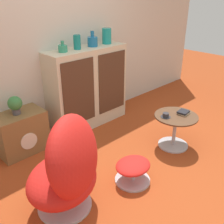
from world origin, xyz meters
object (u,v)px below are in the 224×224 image
object	(u,v)px
egg_chair	(68,169)
coffee_table	(175,127)
sideboard	(88,88)
vase_leftmost	(62,48)
potted_plant	(15,104)
teacup	(166,115)
vase_rightmost	(107,36)
ottoman	(133,168)
vase_inner_right	(93,41)
book_stack	(183,112)
vase_inner_left	(77,42)
tv_console	(21,132)

from	to	relation	value
egg_chair	coffee_table	size ratio (longest dim) A/B	1.82
sideboard	vase_leftmost	distance (m)	0.72
potted_plant	coffee_table	bearing A→B (deg)	-40.84
teacup	vase_leftmost	bearing A→B (deg)	117.41
vase_leftmost	teacup	size ratio (longest dim) A/B	1.12
vase_rightmost	sideboard	bearing A→B (deg)	-179.42
ottoman	vase_rightmost	world-z (taller)	vase_rightmost
vase_leftmost	vase_rightmost	bearing A→B (deg)	0.00
ottoman	coffee_table	size ratio (longest dim) A/B	0.73
potted_plant	egg_chair	bearing A→B (deg)	-96.06
coffee_table	potted_plant	size ratio (longest dim) A/B	2.42
coffee_table	vase_rightmost	size ratio (longest dim) A/B	2.48
sideboard	egg_chair	world-z (taller)	sideboard
ottoman	potted_plant	size ratio (longest dim) A/B	1.77
vase_leftmost	ottoman	bearing A→B (deg)	-96.19
sideboard	ottoman	xyz separation A→B (m)	(-0.52, -1.34, -0.41)
vase_inner_right	sideboard	bearing A→B (deg)	-178.15
vase_leftmost	vase_rightmost	xyz separation A→B (m)	(0.76, 0.00, 0.06)
vase_inner_right	egg_chair	bearing A→B (deg)	-138.04
vase_rightmost	book_stack	world-z (taller)	vase_rightmost
sideboard	potted_plant	world-z (taller)	sideboard
egg_chair	potted_plant	world-z (taller)	egg_chair
vase_leftmost	vase_inner_left	bearing A→B (deg)	0.00
tv_console	teacup	xyz separation A→B (m)	(1.31, -1.19, 0.20)
egg_chair	vase_rightmost	size ratio (longest dim) A/B	4.51
tv_console	vase_inner_left	world-z (taller)	vase_inner_left
sideboard	coffee_table	bearing A→B (deg)	-73.29
sideboard	egg_chair	bearing A→B (deg)	-135.43
vase_inner_right	potted_plant	bearing A→B (deg)	179.81
ottoman	vase_rightmost	size ratio (longest dim) A/B	1.81
vase_inner_left	egg_chair	bearing A→B (deg)	-131.79
coffee_table	potted_plant	bearing A→B (deg)	139.16
teacup	egg_chair	bearing A→B (deg)	-179.76
tv_console	potted_plant	bearing A→B (deg)	176.58
sideboard	potted_plant	bearing A→B (deg)	179.59
vase_inner_right	potted_plant	distance (m)	1.33
egg_chair	coffee_table	world-z (taller)	egg_chair
vase_rightmost	vase_leftmost	bearing A→B (deg)	180.00
book_stack	teacup	bearing A→B (deg)	156.38
sideboard	potted_plant	size ratio (longest dim) A/B	5.42
vase_leftmost	potted_plant	world-z (taller)	vase_leftmost
egg_chair	ottoman	xyz separation A→B (m)	(0.69, -0.15, -0.29)
tv_console	vase_inner_left	xyz separation A→B (m)	(0.93, -0.00, 0.97)
vase_inner_left	teacup	bearing A→B (deg)	-72.01
vase_inner_right	book_stack	world-z (taller)	vase_inner_right
vase_leftmost	vase_rightmost	distance (m)	0.76
teacup	tv_console	bearing A→B (deg)	137.80
potted_plant	book_stack	bearing A→B (deg)	-39.70
tv_console	vase_leftmost	distance (m)	1.16
ottoman	coffee_table	xyz separation A→B (m)	(0.89, 0.09, 0.11)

